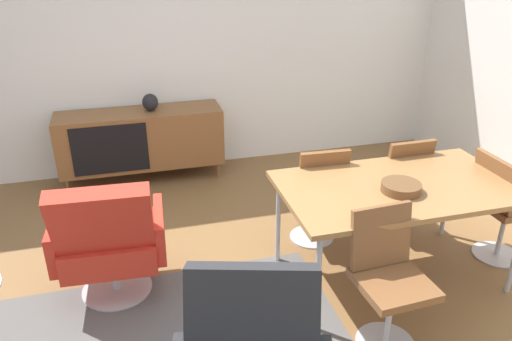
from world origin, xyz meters
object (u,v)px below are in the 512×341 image
(wooden_bowl_on_table, at_px, (401,187))
(dining_chair_back_right, at_px, (398,180))
(sideboard, at_px, (141,139))
(vase_cobalt, at_px, (150,102))
(dining_chair_back_left, at_px, (317,190))
(dining_table, at_px, (398,190))
(dining_chair_far_end, at_px, (502,203))
(lounge_chair_red, at_px, (109,238))
(dining_chair_front_left, at_px, (388,275))

(wooden_bowl_on_table, distance_m, dining_chair_back_right, 0.82)
(sideboard, bearing_deg, wooden_bowl_on_table, -54.77)
(sideboard, bearing_deg, dining_chair_back_right, -38.72)
(vase_cobalt, height_order, dining_chair_back_left, vase_cobalt)
(wooden_bowl_on_table, bearing_deg, dining_table, 66.33)
(sideboard, distance_m, wooden_bowl_on_table, 2.73)
(sideboard, xyz_separation_m, dining_chair_back_right, (1.96, -1.57, 0.03))
(sideboard, distance_m, dining_chair_far_end, 3.28)
(vase_cobalt, distance_m, dining_chair_back_right, 2.44)
(wooden_bowl_on_table, relative_size, dining_chair_back_left, 0.30)
(dining_table, relative_size, dining_chair_back_left, 1.87)
(dining_table, bearing_deg, vase_cobalt, 124.84)
(dining_chair_back_left, bearing_deg, lounge_chair_red, -169.77)
(vase_cobalt, distance_m, dining_chair_back_left, 1.96)
(wooden_bowl_on_table, xyz_separation_m, dining_chair_back_right, (0.39, 0.65, -0.30))
(dining_chair_back_right, bearing_deg, lounge_chair_red, -172.90)
(lounge_chair_red, bearing_deg, sideboard, 80.40)
(dining_chair_back_left, bearing_deg, dining_chair_back_right, -0.01)
(dining_chair_back_left, relative_size, lounge_chair_red, 0.90)
(vase_cobalt, height_order, lounge_chair_red, lounge_chair_red)
(wooden_bowl_on_table, height_order, dining_chair_back_right, dining_chair_back_right)
(sideboard, height_order, dining_chair_back_right, dining_chair_back_right)
(vase_cobalt, relative_size, dining_chair_far_end, 0.20)
(dining_chair_far_end, height_order, dining_chair_front_left, same)
(vase_cobalt, relative_size, wooden_bowl_on_table, 0.65)
(dining_chair_back_left, height_order, lounge_chair_red, lounge_chair_red)
(vase_cobalt, xyz_separation_m, dining_table, (1.48, -2.13, -0.11))
(dining_table, height_order, dining_chair_far_end, dining_chair_far_end)
(lounge_chair_red, bearing_deg, dining_table, -8.20)
(dining_chair_back_left, relative_size, dining_chair_front_left, 1.00)
(vase_cobalt, height_order, dining_table, vase_cobalt)
(vase_cobalt, height_order, wooden_bowl_on_table, vase_cobalt)
(vase_cobalt, distance_m, dining_chair_far_end, 3.20)
(sideboard, relative_size, dining_table, 1.00)
(vase_cobalt, relative_size, dining_chair_back_left, 0.20)
(wooden_bowl_on_table, distance_m, dining_chair_back_left, 0.78)
(sideboard, bearing_deg, dining_table, -52.96)
(dining_chair_back_right, xyz_separation_m, dining_chair_far_end, (0.54, -0.56, 0.00))
(dining_chair_front_left, bearing_deg, sideboard, 114.99)
(wooden_bowl_on_table, height_order, dining_chair_back_left, dining_chair_back_left)
(dining_chair_back_left, relative_size, dining_chair_back_right, 1.00)
(sideboard, distance_m, dining_chair_front_left, 2.96)
(wooden_bowl_on_table, xyz_separation_m, dining_chair_back_left, (-0.31, 0.65, -0.30))
(dining_table, relative_size, lounge_chair_red, 1.69)
(dining_chair_back_right, distance_m, lounge_chair_red, 2.29)
(dining_chair_far_end, relative_size, lounge_chair_red, 0.90)
(dining_chair_back_right, xyz_separation_m, dining_chair_front_left, (-0.70, -1.12, 0.00))
(sideboard, distance_m, dining_chair_back_right, 2.51)
(vase_cobalt, relative_size, dining_chair_back_right, 0.20)
(dining_chair_back_right, relative_size, lounge_chair_red, 0.90)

